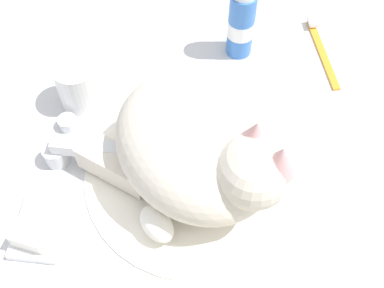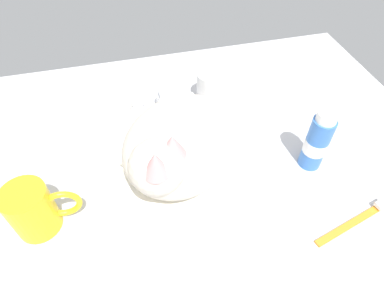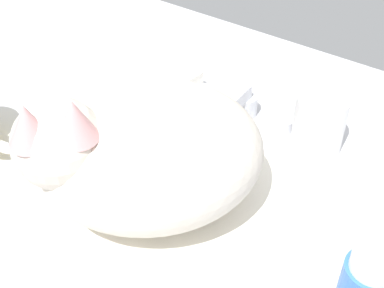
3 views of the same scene
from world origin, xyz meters
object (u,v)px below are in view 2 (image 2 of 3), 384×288
object	(u,v)px
rinse_cup	(210,87)
soap_bar	(116,106)
cat	(178,146)
toothpaste_bottle	(317,142)
coffee_mug	(34,210)
toothbrush	(356,220)
faucet	(165,102)

from	to	relation	value
rinse_cup	soap_bar	distance (cm)	21.99
cat	soap_bar	world-z (taller)	cat
cat	rinse_cup	bearing A→B (deg)	59.07
cat	toothpaste_bottle	size ratio (longest dim) A/B	2.39
cat	toothpaste_bottle	distance (cm)	25.92
soap_bar	toothpaste_bottle	world-z (taller)	toothpaste_bottle
cat	rinse_cup	xyz separation A→B (cm)	(11.85, 19.77, -3.96)
cat	coffee_mug	world-z (taller)	cat
coffee_mug	rinse_cup	world-z (taller)	coffee_mug
cat	rinse_cup	distance (cm)	23.39
cat	toothbrush	xyz separation A→B (cm)	(27.18, -17.80, -7.32)
coffee_mug	cat	bearing A→B (deg)	11.61
coffee_mug	rinse_cup	distance (cm)	44.59
cat	toothpaste_bottle	xyz separation A→B (cm)	(25.58, -3.84, -1.60)
toothpaste_bottle	toothbrush	distance (cm)	15.17
cat	toothpaste_bottle	bearing A→B (deg)	-8.54
coffee_mug	toothbrush	xyz separation A→B (cm)	(52.30, -12.64, -4.15)
soap_bar	toothpaste_bottle	size ratio (longest dim) A/B	0.52
faucet	toothpaste_bottle	size ratio (longest dim) A/B	1.11
coffee_mug	toothbrush	distance (cm)	53.96
faucet	cat	xyz separation A→B (cm)	(-0.85, -19.00, 5.57)
faucet	soap_bar	world-z (taller)	faucet
cat	rinse_cup	world-z (taller)	cat
faucet	coffee_mug	bearing A→B (deg)	-137.05
coffee_mug	toothpaste_bottle	xyz separation A→B (cm)	(50.69, 1.32, 1.57)
faucet	cat	size ratio (longest dim) A/B	0.46
cat	coffee_mug	xyz separation A→B (cm)	(-25.11, -5.16, -3.16)
toothbrush	cat	bearing A→B (deg)	146.78
rinse_cup	faucet	bearing A→B (deg)	-175.99
rinse_cup	toothbrush	size ratio (longest dim) A/B	0.49
cat	soap_bar	distance (cm)	23.04
faucet	cat	world-z (taller)	cat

